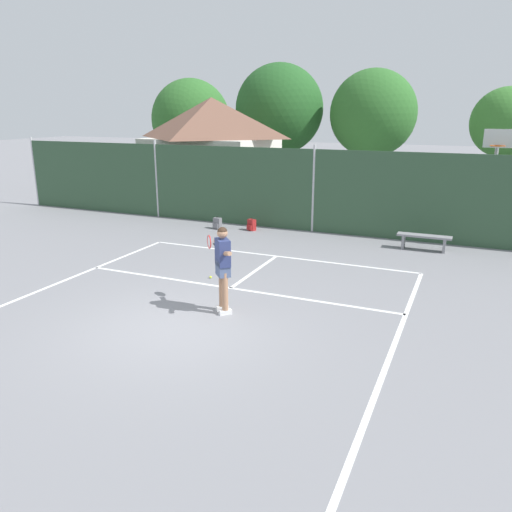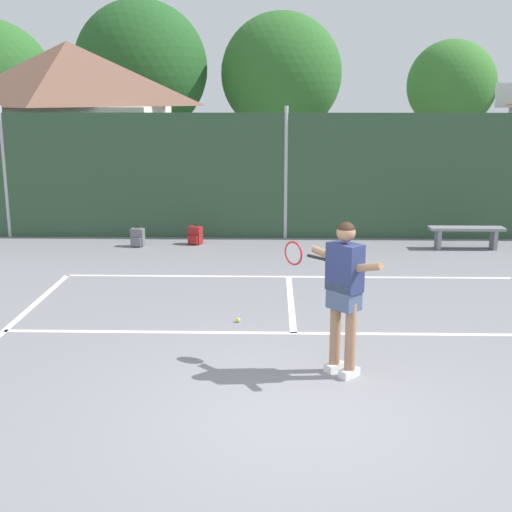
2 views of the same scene
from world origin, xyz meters
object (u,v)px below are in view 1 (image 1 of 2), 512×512
Objects in this scene: tennis_player at (223,262)px; tennis_ball at (211,277)px; backpack_grey at (217,224)px; courtside_bench at (424,239)px; backpack_red at (251,225)px; basketball_hoop at (495,167)px.

tennis_player is 28.10× the size of tennis_ball.
backpack_grey is 0.29× the size of courtside_bench.
courtside_bench is (5.92, -0.32, 0.17)m from backpack_red.
tennis_ball is (-6.48, -7.97, -2.28)m from basketball_hoop.
basketball_hoop is 8.42m from backpack_red.
tennis_ball is 0.04× the size of courtside_bench.
tennis_player is 7.66m from courtside_bench.
backpack_grey is at bearing -168.44° from backpack_red.
backpack_grey is at bearing 118.80° from tennis_player.
basketball_hoop is at bearing 62.33° from tennis_player.
backpack_red is (1.24, 0.25, 0.00)m from backpack_grey.
backpack_grey is at bearing -161.92° from basketball_hoop.
courtside_bench reaches higher than backpack_red.
basketball_hoop is 9.64m from backpack_grey.
basketball_hoop is 7.67× the size of backpack_grey.
tennis_player is (-5.15, -9.82, -1.20)m from basketball_hoop.
tennis_player is at bearing -54.42° from tennis_ball.
tennis_player reaches higher than courtside_bench.
tennis_player reaches higher than tennis_ball.
backpack_red is at bearing 11.56° from backpack_grey.
tennis_ball is 5.62m from backpack_grey.
tennis_ball is at bearing -133.29° from courtside_bench.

